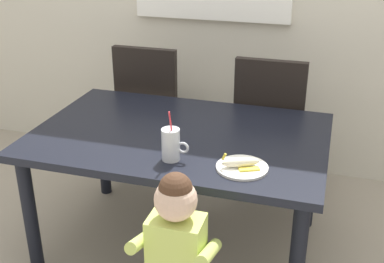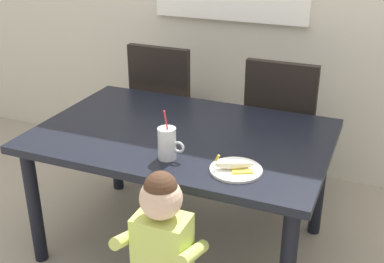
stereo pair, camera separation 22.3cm
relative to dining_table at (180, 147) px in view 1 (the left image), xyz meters
The scene contains 8 objects.
ground_plane 0.62m from the dining_table, ahead, with size 24.00×24.00×0.00m, color #9E9384.
dining_table is the anchor object (origin of this frame).
dining_chair_left 0.85m from the dining_table, 120.71° to the left, with size 0.44×0.44×0.96m.
dining_chair_right 0.78m from the dining_table, 61.35° to the left, with size 0.44×0.44×0.96m.
toddler_standing 0.69m from the dining_table, 73.24° to the right, with size 0.33×0.24×0.84m.
milk_cup 0.34m from the dining_table, 79.22° to the right, with size 0.13×0.08×0.25m.
snack_plate 0.49m from the dining_table, 37.21° to the right, with size 0.23×0.23×0.01m, color white.
peeled_banana 0.49m from the dining_table, 37.79° to the right, with size 0.18×0.13×0.07m.
Camera 1 is at (0.72, -2.18, 1.73)m, focal length 46.09 mm.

